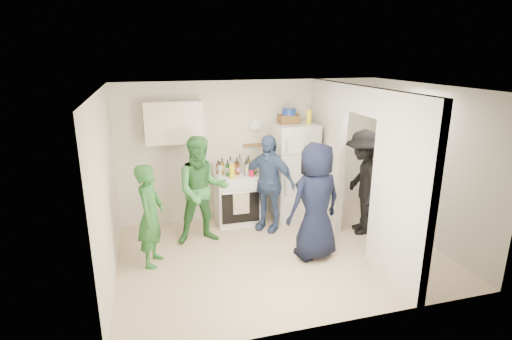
{
  "coord_description": "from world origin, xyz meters",
  "views": [
    {
      "loc": [
        -1.84,
        -5.18,
        2.96
      ],
      "look_at": [
        -0.29,
        0.4,
        1.25
      ],
      "focal_mm": 28.0,
      "sensor_mm": 36.0,
      "label": 1
    }
  ],
  "objects_px": {
    "blue_bowl": "(289,112)",
    "wicker_basket": "(289,119)",
    "person_denim": "(268,183)",
    "person_navy": "(316,202)",
    "person_nook": "(363,183)",
    "person_green_left": "(150,216)",
    "person_green_center": "(202,190)",
    "yellow_cup_stack_top": "(309,117)",
    "fridge": "(294,171)",
    "stove": "(237,198)"
  },
  "relations": [
    {
      "from": "person_green_left",
      "to": "person_nook",
      "type": "relative_size",
      "value": 0.85
    },
    {
      "from": "yellow_cup_stack_top",
      "to": "blue_bowl",
      "type": "bearing_deg",
      "value": 154.89
    },
    {
      "from": "fridge",
      "to": "yellow_cup_stack_top",
      "type": "relative_size",
      "value": 7.04
    },
    {
      "from": "yellow_cup_stack_top",
      "to": "person_nook",
      "type": "height_order",
      "value": "yellow_cup_stack_top"
    },
    {
      "from": "person_denim",
      "to": "yellow_cup_stack_top",
      "type": "bearing_deg",
      "value": 61.93
    },
    {
      "from": "stove",
      "to": "yellow_cup_stack_top",
      "type": "height_order",
      "value": "yellow_cup_stack_top"
    },
    {
      "from": "wicker_basket",
      "to": "person_green_left",
      "type": "distance_m",
      "value": 2.92
    },
    {
      "from": "blue_bowl",
      "to": "person_green_center",
      "type": "height_order",
      "value": "blue_bowl"
    },
    {
      "from": "wicker_basket",
      "to": "person_green_center",
      "type": "relative_size",
      "value": 0.2
    },
    {
      "from": "stove",
      "to": "yellow_cup_stack_top",
      "type": "xyz_separation_m",
      "value": [
        1.28,
        -0.13,
        1.43
      ]
    },
    {
      "from": "fridge",
      "to": "person_denim",
      "type": "distance_m",
      "value": 0.73
    },
    {
      "from": "fridge",
      "to": "blue_bowl",
      "type": "bearing_deg",
      "value": 153.43
    },
    {
      "from": "person_green_center",
      "to": "wicker_basket",
      "type": "bearing_deg",
      "value": 19.78
    },
    {
      "from": "stove",
      "to": "person_nook",
      "type": "relative_size",
      "value": 0.52
    },
    {
      "from": "wicker_basket",
      "to": "person_green_center",
      "type": "distance_m",
      "value": 2.01
    },
    {
      "from": "blue_bowl",
      "to": "person_denim",
      "type": "xyz_separation_m",
      "value": [
        -0.51,
        -0.44,
        -1.13
      ]
    },
    {
      "from": "blue_bowl",
      "to": "person_navy",
      "type": "xyz_separation_m",
      "value": [
        -0.13,
        -1.57,
        -1.09
      ]
    },
    {
      "from": "stove",
      "to": "person_green_left",
      "type": "bearing_deg",
      "value": -143.15
    },
    {
      "from": "person_green_left",
      "to": "fridge",
      "type": "bearing_deg",
      "value": -48.15
    },
    {
      "from": "fridge",
      "to": "person_denim",
      "type": "height_order",
      "value": "fridge"
    },
    {
      "from": "yellow_cup_stack_top",
      "to": "person_green_center",
      "type": "bearing_deg",
      "value": -166.59
    },
    {
      "from": "person_green_center",
      "to": "person_denim",
      "type": "distance_m",
      "value": 1.16
    },
    {
      "from": "blue_bowl",
      "to": "person_navy",
      "type": "distance_m",
      "value": 1.91
    },
    {
      "from": "wicker_basket",
      "to": "person_navy",
      "type": "height_order",
      "value": "wicker_basket"
    },
    {
      "from": "person_green_left",
      "to": "person_nook",
      "type": "bearing_deg",
      "value": -68.46
    },
    {
      "from": "blue_bowl",
      "to": "person_green_left",
      "type": "relative_size",
      "value": 0.16
    },
    {
      "from": "person_denim",
      "to": "stove",
      "type": "bearing_deg",
      "value": 179.84
    },
    {
      "from": "person_navy",
      "to": "person_nook",
      "type": "distance_m",
      "value": 1.26
    },
    {
      "from": "blue_bowl",
      "to": "yellow_cup_stack_top",
      "type": "height_order",
      "value": "blue_bowl"
    },
    {
      "from": "yellow_cup_stack_top",
      "to": "person_green_left",
      "type": "height_order",
      "value": "yellow_cup_stack_top"
    },
    {
      "from": "person_green_center",
      "to": "yellow_cup_stack_top",
      "type": "bearing_deg",
      "value": 12.61
    },
    {
      "from": "person_nook",
      "to": "fridge",
      "type": "bearing_deg",
      "value": -121.27
    },
    {
      "from": "blue_bowl",
      "to": "person_denim",
      "type": "bearing_deg",
      "value": -139.21
    },
    {
      "from": "blue_bowl",
      "to": "person_green_center",
      "type": "xyz_separation_m",
      "value": [
        -1.65,
        -0.62,
        -1.1
      ]
    },
    {
      "from": "stove",
      "to": "person_green_center",
      "type": "distance_m",
      "value": 1.0
    },
    {
      "from": "person_green_left",
      "to": "person_navy",
      "type": "bearing_deg",
      "value": -81.6
    },
    {
      "from": "person_green_left",
      "to": "person_green_center",
      "type": "bearing_deg",
      "value": -38.4
    },
    {
      "from": "fridge",
      "to": "person_green_center",
      "type": "xyz_separation_m",
      "value": [
        -1.75,
        -0.57,
        -0.01
      ]
    },
    {
      "from": "blue_bowl",
      "to": "wicker_basket",
      "type": "bearing_deg",
      "value": 0.0
    },
    {
      "from": "person_green_left",
      "to": "stove",
      "type": "bearing_deg",
      "value": -34.42
    },
    {
      "from": "fridge",
      "to": "person_nook",
      "type": "relative_size",
      "value": 1.0
    },
    {
      "from": "fridge",
      "to": "person_denim",
      "type": "xyz_separation_m",
      "value": [
        -0.61,
        -0.39,
        -0.05
      ]
    },
    {
      "from": "stove",
      "to": "person_denim",
      "type": "relative_size",
      "value": 0.55
    },
    {
      "from": "yellow_cup_stack_top",
      "to": "person_green_left",
      "type": "relative_size",
      "value": 0.17
    },
    {
      "from": "person_nook",
      "to": "yellow_cup_stack_top",
      "type": "bearing_deg",
      "value": -126.23
    },
    {
      "from": "person_denim",
      "to": "person_green_left",
      "type": "bearing_deg",
      "value": -117.5
    },
    {
      "from": "stove",
      "to": "person_green_center",
      "type": "relative_size",
      "value": 0.52
    },
    {
      "from": "stove",
      "to": "person_green_left",
      "type": "distance_m",
      "value": 1.9
    },
    {
      "from": "wicker_basket",
      "to": "person_denim",
      "type": "height_order",
      "value": "wicker_basket"
    },
    {
      "from": "wicker_basket",
      "to": "yellow_cup_stack_top",
      "type": "height_order",
      "value": "yellow_cup_stack_top"
    }
  ]
}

